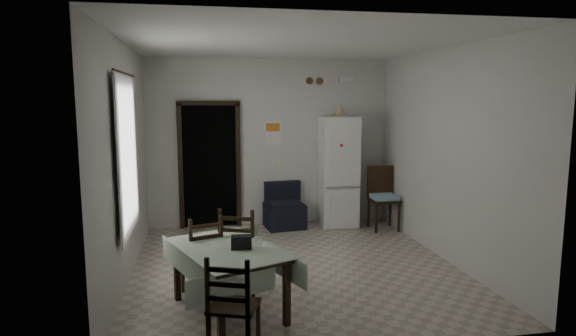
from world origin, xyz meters
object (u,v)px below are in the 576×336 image
Objects in this scene: navy_seat at (285,206)px; corner_chair at (384,199)px; dining_table at (229,280)px; dining_chair_far_left at (202,255)px; fridge at (338,172)px; dining_chair_near_head at (234,305)px; dining_chair_far_right at (241,249)px.

corner_chair is (1.64, -0.42, 0.15)m from navy_seat.
navy_seat is 3.38m from dining_table.
dining_chair_far_left is (-3.06, -2.25, -0.06)m from corner_chair.
navy_seat is at bearing 48.33° from dining_table.
fridge is 1.79× the size of corner_chair.
fridge is 4.59m from dining_chair_near_head.
dining_table is at bearing 91.52° from dining_chair_far_right.
dining_chair_far_right is (0.44, 0.03, 0.03)m from dining_chair_far_left.
corner_chair is at bearing -162.14° from dining_chair_far_left.
dining_chair_far_left is (-1.42, -2.67, 0.08)m from navy_seat.
navy_seat is at bearing -85.30° from dining_chair_near_head.
dining_table is (-2.79, -2.76, -0.18)m from corner_chair.
dining_chair_far_left is 0.45m from dining_chair_far_right.
fridge is 2.47× the size of navy_seat.
corner_chair is 1.06× the size of dining_chair_far_right.
dining_chair_near_head is (-1.16, -4.05, 0.08)m from navy_seat.
dining_chair_far_right reaches higher than navy_seat.
corner_chair is 0.79× the size of dining_table.
dining_chair_far_left reaches higher than navy_seat.
dining_chair_far_left is 1.01× the size of dining_chair_near_head.
dining_chair_far_right reaches higher than dining_chair_far_left.
fridge is at bearing -96.83° from dining_chair_near_head.
dining_chair_far_right is (-1.92, -2.64, -0.45)m from fridge.
corner_chair is at bearing 22.94° from dining_table.
dining_chair_far_right reaches higher than dining_chair_near_head.
navy_seat reaches higher than dining_table.
dining_table is 1.43× the size of dining_chair_far_left.
corner_chair is at bearing -29.14° from fridge.
dining_chair_far_left is at bearing -142.79° from corner_chair.
dining_chair_far_left is at bearing -124.60° from navy_seat.
fridge is at bearing -150.09° from dining_chair_far_left.
dining_chair_far_right is 1.08× the size of dining_chair_near_head.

